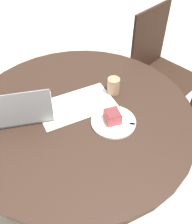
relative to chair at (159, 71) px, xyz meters
name	(u,v)px	position (x,y,z in m)	size (l,w,h in m)	color
ground_plane	(84,182)	(-0.83, -0.27, -0.50)	(12.00, 12.00, 0.00)	#B7AD9E
dining_table	(80,128)	(-0.83, -0.27, 0.09)	(1.22, 1.22, 0.71)	black
chair	(159,71)	(0.00, 0.00, 0.00)	(0.50, 0.50, 0.96)	black
paper_document	(76,105)	(-0.82, -0.21, 0.22)	(0.43, 0.26, 0.00)	white
plate	(113,122)	(-0.72, -0.42, 0.22)	(0.23, 0.23, 0.01)	silver
cake_slice	(113,116)	(-0.72, -0.41, 0.25)	(0.09, 0.10, 0.06)	#B74C51
fork	(122,123)	(-0.69, -0.45, 0.23)	(0.14, 0.13, 0.00)	silver
coffee_glass	(113,86)	(-0.58, -0.22, 0.26)	(0.07, 0.07, 0.10)	#997556
laptop	(19,110)	(-1.10, -0.12, 0.25)	(0.40, 0.33, 0.22)	gray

